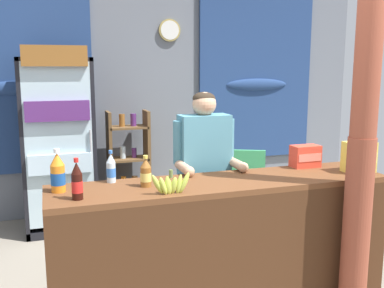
# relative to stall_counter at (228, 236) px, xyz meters

# --- Properties ---
(ground_plane) EXTENTS (7.50, 7.50, 0.00)m
(ground_plane) POSITION_rel_stall_counter_xyz_m (0.05, 0.83, -0.57)
(ground_plane) COLOR gray
(back_wall_curtained) EXTENTS (5.55, 0.22, 2.68)m
(back_wall_curtained) POSITION_rel_stall_counter_xyz_m (0.05, 2.61, 0.81)
(back_wall_curtained) COLOR slate
(back_wall_curtained) RESTS_ON ground
(stall_counter) EXTENTS (2.43, 0.55, 0.95)m
(stall_counter) POSITION_rel_stall_counter_xyz_m (0.00, 0.00, 0.00)
(stall_counter) COLOR brown
(stall_counter) RESTS_ON ground
(timber_post) EXTENTS (0.21, 0.19, 2.56)m
(timber_post) POSITION_rel_stall_counter_xyz_m (0.84, -0.30, 0.65)
(timber_post) COLOR brown
(timber_post) RESTS_ON ground
(drink_fridge) EXTENTS (0.73, 0.64, 1.95)m
(drink_fridge) POSITION_rel_stall_counter_xyz_m (-1.06, 2.08, 0.49)
(drink_fridge) COLOR black
(drink_fridge) RESTS_ON ground
(bottle_shelf_rack) EXTENTS (0.48, 0.28, 1.24)m
(bottle_shelf_rack) POSITION_rel_stall_counter_xyz_m (-0.28, 2.31, 0.08)
(bottle_shelf_rack) COLOR brown
(bottle_shelf_rack) RESTS_ON ground
(plastic_lawn_chair) EXTENTS (0.59, 0.59, 0.86)m
(plastic_lawn_chair) POSITION_rel_stall_counter_xyz_m (0.91, 1.65, -0.08)
(plastic_lawn_chair) COLOR #4CC675
(plastic_lawn_chair) RESTS_ON ground
(shopkeeper) EXTENTS (0.51, 0.42, 1.55)m
(shopkeeper) POSITION_rel_stall_counter_xyz_m (0.02, 0.55, 0.40)
(shopkeeper) COLOR #28282D
(shopkeeper) RESTS_ON ground
(soda_bottle_orange_soda) EXTENTS (0.09, 0.09, 0.28)m
(soda_bottle_orange_soda) POSITION_rel_stall_counter_xyz_m (-1.11, 0.18, 0.50)
(soda_bottle_orange_soda) COLOR orange
(soda_bottle_orange_soda) RESTS_ON stall_counter
(soda_bottle_iced_tea) EXTENTS (0.08, 0.08, 0.21)m
(soda_bottle_iced_tea) POSITION_rel_stall_counter_xyz_m (-0.55, 0.13, 0.47)
(soda_bottle_iced_tea) COLOR brown
(soda_bottle_iced_tea) RESTS_ON stall_counter
(soda_bottle_cola) EXTENTS (0.07, 0.07, 0.26)m
(soda_bottle_cola) POSITION_rel_stall_counter_xyz_m (-1.01, -0.03, 0.49)
(soda_bottle_cola) COLOR black
(soda_bottle_cola) RESTS_ON stall_counter
(soda_bottle_water) EXTENTS (0.06, 0.06, 0.23)m
(soda_bottle_water) POSITION_rel_stall_counter_xyz_m (-0.76, 0.31, 0.47)
(soda_bottle_water) COLOR silver
(soda_bottle_water) RESTS_ON stall_counter
(snack_box_crackers) EXTENTS (0.22, 0.14, 0.17)m
(snack_box_crackers) POSITION_rel_stall_counter_xyz_m (0.80, 0.30, 0.46)
(snack_box_crackers) COLOR #E5422D
(snack_box_crackers) RESTS_ON stall_counter
(snack_box_instant_noodle) EXTENTS (0.22, 0.15, 0.23)m
(snack_box_instant_noodle) POSITION_rel_stall_counter_xyz_m (1.09, 0.03, 0.49)
(snack_box_instant_noodle) COLOR #EAD14C
(snack_box_instant_noodle) RESTS_ON stall_counter
(banana_bunch) EXTENTS (0.27, 0.05, 0.16)m
(banana_bunch) POSITION_rel_stall_counter_xyz_m (-0.44, -0.09, 0.44)
(banana_bunch) COLOR #B7C647
(banana_bunch) RESTS_ON stall_counter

